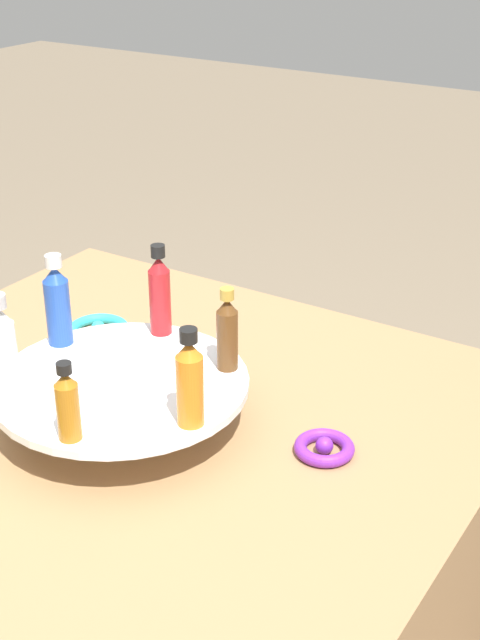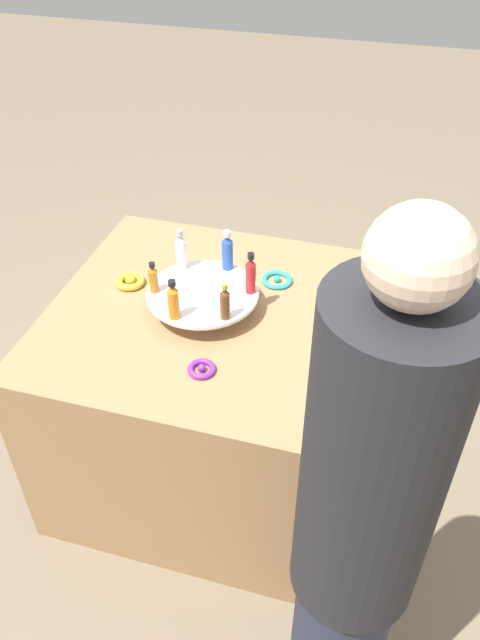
{
  "view_description": "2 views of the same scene",
  "coord_description": "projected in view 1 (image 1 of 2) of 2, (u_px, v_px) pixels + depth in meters",
  "views": [
    {
      "loc": [
        -0.71,
        0.81,
        1.44
      ],
      "look_at": [
        -0.13,
        -0.1,
        0.91
      ],
      "focal_mm": 50.0,
      "sensor_mm": 36.0,
      "label": 1
    },
    {
      "loc": [
        -1.48,
        -0.54,
        1.99
      ],
      "look_at": [
        -0.23,
        -0.19,
        0.93
      ],
      "focal_mm": 35.0,
      "sensor_mm": 36.0,
      "label": 2
    }
  ],
  "objects": [
    {
      "name": "bottle_orange",
      "position": [
        190.0,
        381.0,
        1.1
      ],
      "size": [
        0.03,
        0.03,
        0.13
      ],
      "color": "orange",
      "rests_on": "display_stand"
    },
    {
      "name": "ribbon_bow_teal",
      "position": [
        98.0,
        330.0,
        1.5
      ],
      "size": [
        0.1,
        0.1,
        0.02
      ],
      "color": "#2DB7CC",
      "rests_on": "party_table"
    },
    {
      "name": "party_table",
      "position": [
        137.0,
        622.0,
        1.42
      ],
      "size": [
        0.97,
        0.97,
        0.75
      ],
      "color": "#9E754C",
      "rests_on": "ground_plane"
    },
    {
      "name": "bottle_amber",
      "position": [
        68.0,
        404.0,
        1.08
      ],
      "size": [
        0.03,
        0.03,
        0.11
      ],
      "color": "#AD6B19",
      "rests_on": "display_stand"
    },
    {
      "name": "display_stand",
      "position": [
        122.0,
        392.0,
        1.23
      ],
      "size": [
        0.35,
        0.35,
        0.07
      ],
      "color": "white",
      "rests_on": "party_table"
    },
    {
      "name": "bottle_blue",
      "position": [
        57.0,
        303.0,
        1.3
      ],
      "size": [
        0.04,
        0.04,
        0.14
      ],
      "color": "#234CAD",
      "rests_on": "display_stand"
    },
    {
      "name": "ribbon_bow_purple",
      "position": [
        324.0,
        447.0,
        1.19
      ],
      "size": [
        0.08,
        0.08,
        0.02
      ],
      "color": "purple",
      "rests_on": "party_table"
    },
    {
      "name": "bottle_red",
      "position": [
        160.0,
        293.0,
        1.33
      ],
      "size": [
        0.03,
        0.03,
        0.14
      ],
      "color": "#B21E23",
      "rests_on": "display_stand"
    },
    {
      "name": "bottle_brown",
      "position": [
        227.0,
        332.0,
        1.23
      ],
      "size": [
        0.03,
        0.03,
        0.12
      ],
      "color": "brown",
      "rests_on": "display_stand"
    },
    {
      "name": "bottle_clear",
      "position": [
        3.0,
        349.0,
        1.17
      ],
      "size": [
        0.04,
        0.04,
        0.14
      ],
      "color": "silver",
      "rests_on": "display_stand"
    }
  ]
}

